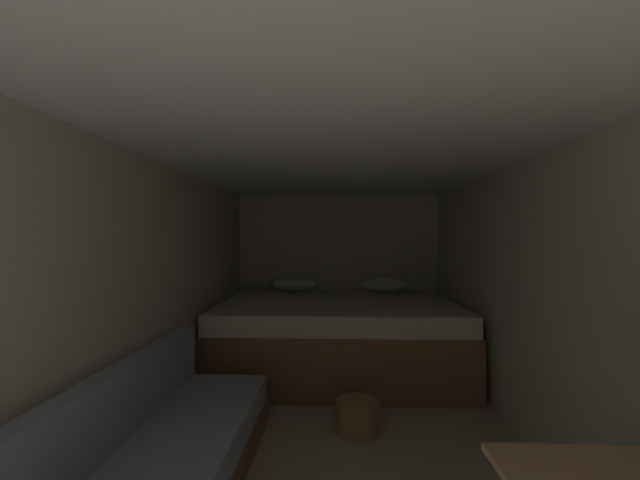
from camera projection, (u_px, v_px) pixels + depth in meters
The scene contains 7 objects.
ground_plane at pixel (339, 462), 2.62m from camera, with size 7.44×7.44×0.00m, color #A39984.
wall_back at pixel (338, 272), 5.36m from camera, with size 2.71×0.05×2.00m, color beige.
wall_left at pixel (137, 305), 2.67m from camera, with size 0.05×5.44×2.00m, color beige.
wall_right at pixel (550, 308), 2.56m from camera, with size 0.05×5.44×2.00m, color beige.
ceiling_slab at pixel (339, 148), 2.61m from camera, with size 2.71×5.44×0.05m, color white.
bed at pixel (338, 336), 4.39m from camera, with size 2.49×1.81×0.95m.
wicker_basket at pixel (357, 416), 3.02m from camera, with size 0.33×0.33×0.23m.
Camera 1 is at (-0.02, -0.59, 1.44)m, focal length 22.83 mm.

